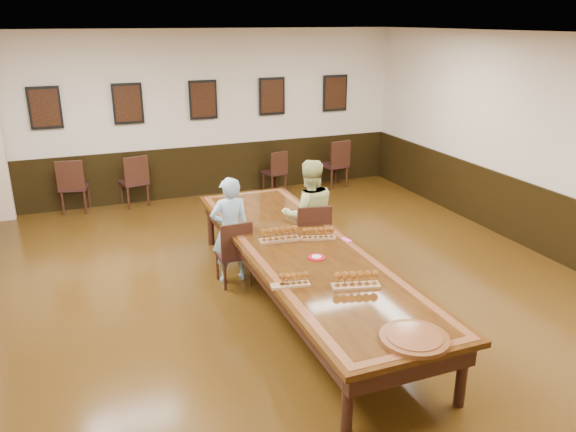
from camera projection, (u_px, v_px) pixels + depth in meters
name	position (u px, v px, depth m)	size (l,w,h in m)	color
floor	(303.00, 304.00, 7.01)	(8.00, 10.00, 0.02)	black
ceiling	(305.00, 34.00, 5.94)	(8.00, 10.00, 0.02)	white
wall_back	(203.00, 115.00, 10.87)	(8.00, 0.02, 3.20)	beige
wall_right	(567.00, 152.00, 7.86)	(0.02, 10.00, 3.20)	beige
chair_man	(233.00, 251.00, 7.43)	(0.42, 0.46, 0.91)	black
chair_woman	(310.00, 236.00, 7.80)	(0.47, 0.51, 1.01)	black
spare_chair_a	(74.00, 185.00, 10.20)	(0.47, 0.51, 1.01)	black
spare_chair_b	(133.00, 180.00, 10.55)	(0.46, 0.50, 0.99)	black
spare_chair_c	(274.00, 171.00, 11.46)	(0.40, 0.44, 0.85)	black
spare_chair_d	(334.00, 163.00, 11.74)	(0.47, 0.52, 1.01)	black
person_man	(230.00, 230.00, 7.42)	(0.53, 0.35, 1.45)	#4D8DC0
person_woman	(309.00, 215.00, 7.81)	(0.78, 0.61, 1.57)	#D4DC89
pink_phone	(346.00, 240.00, 7.01)	(0.07, 0.14, 0.01)	#FE54C2
wainscoting	(303.00, 267.00, 6.84)	(8.00, 10.00, 1.00)	black
conference_table	(303.00, 259.00, 6.81)	(1.40, 5.00, 0.76)	black
posters	(203.00, 100.00, 10.71)	(6.14, 0.04, 0.74)	black
flight_a	(280.00, 235.00, 6.95)	(0.52, 0.20, 0.19)	olive
flight_b	(318.00, 234.00, 7.01)	(0.45, 0.24, 0.16)	olive
flight_c	(291.00, 280.00, 5.78)	(0.43, 0.19, 0.15)	olive
flight_d	(356.00, 280.00, 5.75)	(0.52, 0.27, 0.19)	olive
red_plate_grp	(317.00, 257.00, 6.47)	(0.20, 0.20, 0.03)	#B90C20
carved_platter	(414.00, 338.00, 4.82)	(0.75, 0.75, 0.05)	#4E260F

